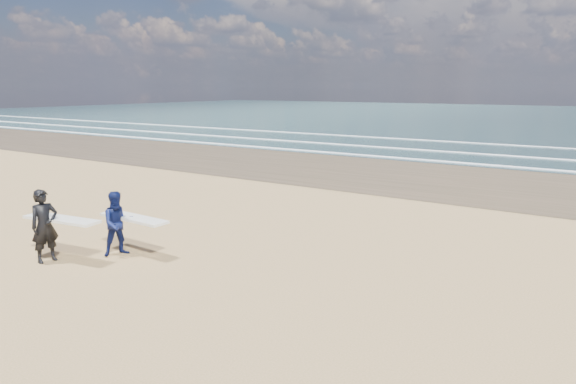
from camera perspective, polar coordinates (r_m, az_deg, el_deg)
The scene contains 2 objects.
surfer_near at distance 14.32m, azimuth -25.23°, elevation -3.34°, with size 2.25×1.14×1.87m.
surfer_far at distance 14.19m, azimuth -18.22°, elevation -3.29°, with size 2.21×1.16×1.71m.
Camera 1 is at (12.38, -7.07, 4.39)m, focal length 32.00 mm.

